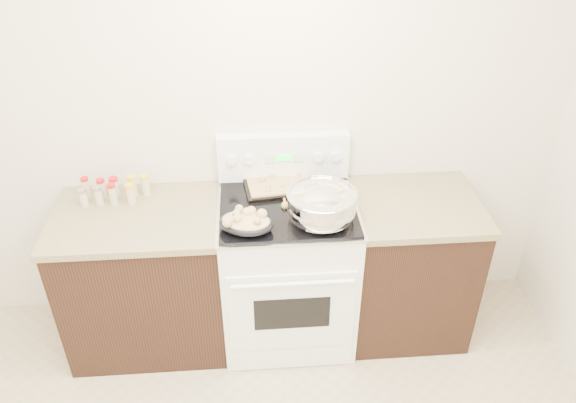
{
  "coord_description": "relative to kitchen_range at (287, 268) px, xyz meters",
  "views": [
    {
      "loc": [
        0.16,
        -1.14,
        2.67
      ],
      "look_at": [
        0.35,
        1.37,
        1.0
      ],
      "focal_mm": 35.0,
      "sensor_mm": 36.0,
      "label": 1
    }
  ],
  "objects": [
    {
      "name": "kitchen_range",
      "position": [
        0.0,
        0.0,
        0.0
      ],
      "size": [
        0.78,
        0.73,
        1.22
      ],
      "color": "white",
      "rests_on": "ground"
    },
    {
      "name": "room_shell",
      "position": [
        -0.35,
        -1.42,
        1.21
      ],
      "size": [
        4.1,
        3.6,
        2.75
      ],
      "color": "beige",
      "rests_on": "ground"
    },
    {
      "name": "blue_ladle",
      "position": [
        0.23,
        -0.15,
        0.49
      ],
      "size": [
        0.2,
        0.23,
        0.1
      ],
      "color": "#7BA7B8",
      "rests_on": "kitchen_range"
    },
    {
      "name": "counter_left",
      "position": [
        -0.83,
        0.01,
        -0.03
      ],
      "size": [
        0.93,
        0.67,
        0.92
      ],
      "color": "black",
      "rests_on": "ground"
    },
    {
      "name": "spice_jars",
      "position": [
        -0.96,
        0.17,
        0.49
      ],
      "size": [
        0.38,
        0.14,
        0.13
      ],
      "color": "#BFB28C",
      "rests_on": "counter_left"
    },
    {
      "name": "counter_right",
      "position": [
        0.73,
        0.01,
        -0.03
      ],
      "size": [
        0.73,
        0.67,
        0.92
      ],
      "color": "black",
      "rests_on": "ground"
    },
    {
      "name": "baking_sheet",
      "position": [
        -0.03,
        0.18,
        0.47
      ],
      "size": [
        0.42,
        0.32,
        0.06
      ],
      "color": "black",
      "rests_on": "kitchen_range"
    },
    {
      "name": "wooden_spoon",
      "position": [
        -0.01,
        0.01,
        0.46
      ],
      "size": [
        0.04,
        0.26,
        0.04
      ],
      "color": "tan",
      "rests_on": "kitchen_range"
    },
    {
      "name": "mixing_bowl",
      "position": [
        0.17,
        -0.15,
        0.54
      ],
      "size": [
        0.37,
        0.37,
        0.22
      ],
      "color": "silver",
      "rests_on": "kitchen_range"
    },
    {
      "name": "roasting_pan",
      "position": [
        -0.23,
        -0.21,
        0.5
      ],
      "size": [
        0.33,
        0.27,
        0.11
      ],
      "color": "black",
      "rests_on": "kitchen_range"
    }
  ]
}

